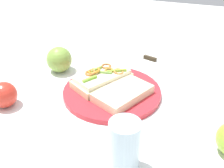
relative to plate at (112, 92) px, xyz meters
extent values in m
plane|color=white|center=(0.00, 0.00, -0.01)|extent=(2.00, 2.00, 0.00)
cylinder|color=red|center=(0.00, 0.00, 0.00)|extent=(0.28, 0.28, 0.02)
cube|color=beige|center=(0.02, 0.04, 0.02)|extent=(0.19, 0.17, 0.02)
cube|color=#EEE7BF|center=(0.02, 0.04, 0.04)|extent=(0.18, 0.15, 0.01)
torus|color=#C1773C|center=(0.05, -0.01, 0.05)|extent=(0.04, 0.04, 0.01)
torus|color=#C37F31|center=(0.04, 0.02, 0.05)|extent=(0.03, 0.03, 0.01)
torus|color=#C47E24|center=(0.02, 0.06, 0.05)|extent=(0.04, 0.04, 0.02)
torus|color=#B56932|center=(0.07, 0.04, 0.05)|extent=(0.04, 0.04, 0.01)
torus|color=#B5662F|center=(0.01, 0.07, 0.05)|extent=(0.05, 0.04, 0.02)
cube|color=#78A648|center=(0.03, 0.03, 0.05)|extent=(0.01, 0.04, 0.01)
cube|color=#7EAC46|center=(0.04, 0.06, 0.05)|extent=(0.04, 0.02, 0.01)
cube|color=#8BB135|center=(0.05, 0.00, 0.05)|extent=(0.03, 0.05, 0.01)
cube|color=#7EB836|center=(-0.02, 0.06, 0.05)|extent=(0.04, 0.03, 0.01)
cube|color=beige|center=(-0.02, -0.04, 0.02)|extent=(0.18, 0.16, 0.02)
sphere|color=red|center=(-0.14, 0.26, 0.03)|extent=(0.08, 0.08, 0.07)
sphere|color=#789E3F|center=(0.08, 0.21, 0.03)|extent=(0.10, 0.10, 0.08)
cylinder|color=silver|center=(-0.25, -0.11, 0.05)|extent=(0.06, 0.06, 0.12)
cube|color=silver|center=(0.23, -0.12, -0.01)|extent=(0.03, 0.07, 0.00)
cube|color=#352B1C|center=(0.25, -0.06, 0.00)|extent=(0.02, 0.05, 0.01)
camera|label=1|loc=(-0.66, -0.21, 0.46)|focal=45.87mm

